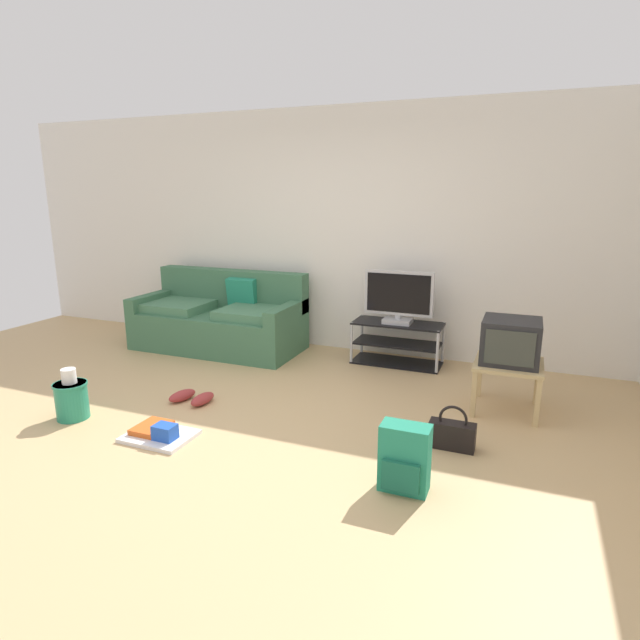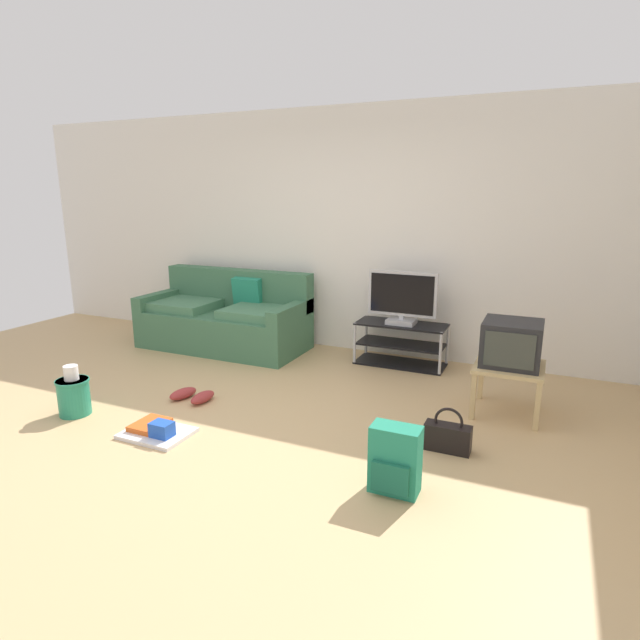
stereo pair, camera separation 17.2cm
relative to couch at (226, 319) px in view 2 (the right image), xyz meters
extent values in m
cube|color=tan|center=(1.38, -1.89, -0.34)|extent=(9.00, 9.80, 0.02)
cube|color=silver|center=(1.38, 0.56, 1.02)|extent=(9.00, 0.10, 2.70)
cube|color=#3D6B4C|center=(0.00, -0.05, -0.11)|extent=(1.93, 0.89, 0.43)
cube|color=#3D6B4C|center=(0.00, 0.29, 0.33)|extent=(1.93, 0.20, 0.45)
cube|color=#3D6B4C|center=(-0.90, -0.05, 0.18)|extent=(0.14, 0.89, 0.16)
cube|color=#3D6B4C|center=(0.89, -0.05, 0.18)|extent=(0.14, 0.89, 0.16)
cube|color=#477857|center=(-0.53, -0.11, 0.15)|extent=(0.77, 0.62, 0.10)
cube|color=#477857|center=(0.53, -0.11, 0.15)|extent=(0.77, 0.62, 0.10)
cube|color=#238466|center=(0.21, 0.17, 0.30)|extent=(0.36, 0.16, 0.37)
cube|color=black|center=(2.07, 0.19, 0.11)|extent=(0.94, 0.40, 0.02)
cube|color=black|center=(2.07, 0.19, -0.10)|extent=(0.90, 0.39, 0.02)
cube|color=black|center=(2.07, 0.19, -0.32)|extent=(0.94, 0.40, 0.02)
cylinder|color=#B7B7BC|center=(1.61, 0.01, -0.10)|extent=(0.03, 0.03, 0.45)
cylinder|color=#B7B7BC|center=(2.52, 0.01, -0.10)|extent=(0.03, 0.03, 0.45)
cylinder|color=#B7B7BC|center=(1.61, 0.38, -0.10)|extent=(0.03, 0.03, 0.45)
cylinder|color=#B7B7BC|center=(2.52, 0.38, -0.10)|extent=(0.03, 0.03, 0.45)
cube|color=#B2B2B7|center=(2.07, 0.17, 0.14)|extent=(0.29, 0.22, 0.05)
cube|color=#B2B2B7|center=(2.07, 0.17, 0.19)|extent=(0.05, 0.04, 0.04)
cube|color=#B2B2B7|center=(2.07, 0.17, 0.44)|extent=(0.72, 0.04, 0.46)
cube|color=black|center=(2.07, 0.15, 0.44)|extent=(0.66, 0.01, 0.40)
cube|color=tan|center=(3.21, -0.68, 0.08)|extent=(0.54, 0.54, 0.03)
cube|color=tan|center=(2.97, -0.92, -0.13)|extent=(0.04, 0.04, 0.39)
cube|color=tan|center=(3.45, -0.92, -0.13)|extent=(0.04, 0.04, 0.39)
cube|color=tan|center=(2.97, -0.44, -0.13)|extent=(0.04, 0.04, 0.39)
cube|color=tan|center=(3.45, -0.44, -0.13)|extent=(0.04, 0.04, 0.39)
cube|color=#232326|center=(3.21, -0.66, 0.27)|extent=(0.45, 0.43, 0.36)
cube|color=#333833|center=(3.21, -0.88, 0.27)|extent=(0.37, 0.01, 0.28)
cube|color=#238466|center=(2.70, -2.18, -0.12)|extent=(0.30, 0.16, 0.43)
cube|color=#1A634C|center=(2.70, -2.28, -0.19)|extent=(0.23, 0.04, 0.19)
cylinder|color=#1A634C|center=(2.61, -2.08, -0.09)|extent=(0.04, 0.04, 0.34)
cylinder|color=#1A634C|center=(2.78, -2.08, -0.09)|extent=(0.04, 0.04, 0.34)
cube|color=black|center=(2.89, -1.53, -0.23)|extent=(0.32, 0.12, 0.19)
torus|color=black|center=(2.89, -1.53, -0.11)|extent=(0.20, 0.02, 0.20)
cylinder|color=#238466|center=(-0.04, -2.16, -0.18)|extent=(0.25, 0.25, 0.30)
cylinder|color=#238466|center=(-0.04, -2.16, -0.04)|extent=(0.27, 0.27, 0.02)
cylinder|color=white|center=(-0.04, -2.16, 0.02)|extent=(0.11, 0.11, 0.14)
ellipsoid|color=#993333|center=(0.56, -1.52, -0.28)|extent=(0.19, 0.29, 0.09)
ellipsoid|color=#993333|center=(0.77, -1.52, -0.28)|extent=(0.14, 0.28, 0.09)
cube|color=silver|center=(0.84, -2.19, -0.31)|extent=(0.50, 0.37, 0.03)
cube|color=blue|center=(0.93, -2.23, -0.24)|extent=(0.16, 0.12, 0.11)
cube|color=#CC561E|center=(0.75, -2.15, -0.28)|extent=(0.22, 0.28, 0.04)
camera|label=1|loc=(3.29, -5.04, 1.46)|focal=29.18mm
camera|label=2|loc=(3.45, -4.98, 1.46)|focal=29.18mm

